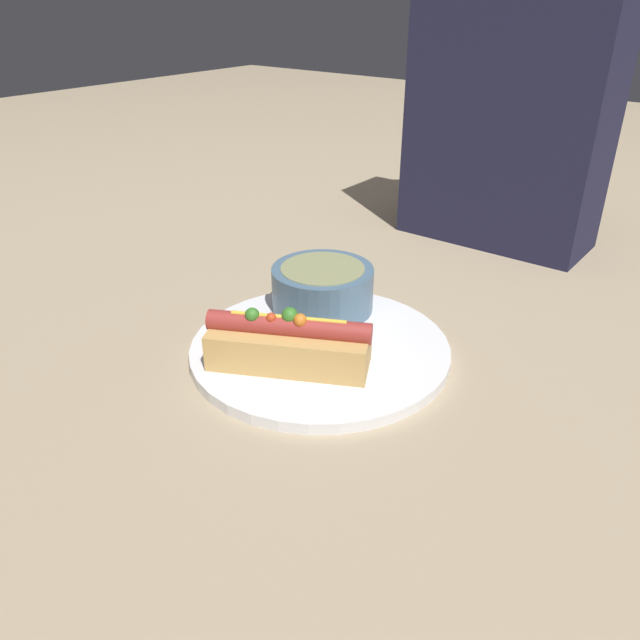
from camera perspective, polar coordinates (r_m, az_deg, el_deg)
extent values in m
plane|color=tan|center=(0.70, 0.00, -3.09)|extent=(4.00, 4.00, 0.00)
cylinder|color=white|center=(0.70, 0.00, -2.66)|extent=(0.29, 0.29, 0.01)
cube|color=tan|center=(0.65, -2.79, -2.61)|extent=(0.17, 0.13, 0.04)
cylinder|color=#9E332D|center=(0.63, -2.84, -0.63)|extent=(0.16, 0.10, 0.02)
sphere|color=#C63F1E|center=(0.63, -4.49, 0.21)|extent=(0.01, 0.01, 0.01)
sphere|color=#387A28|center=(0.64, -6.22, 0.48)|extent=(0.02, 0.02, 0.02)
sphere|color=#387A28|center=(0.63, -2.49, 0.30)|extent=(0.02, 0.02, 0.02)
sphere|color=orange|center=(0.62, -1.83, -0.01)|extent=(0.01, 0.01, 0.01)
cylinder|color=gold|center=(0.63, -2.86, 0.20)|extent=(0.11, 0.06, 0.01)
cylinder|color=slate|center=(0.76, 0.24, 2.89)|extent=(0.12, 0.12, 0.05)
cylinder|color=#8C8E60|center=(0.75, 0.24, 4.44)|extent=(0.10, 0.10, 0.01)
cube|color=#B7B7BC|center=(0.72, -4.64, -0.73)|extent=(0.08, 0.09, 0.00)
ellipsoid|color=#B7B7BC|center=(0.73, 1.27, 0.04)|extent=(0.04, 0.04, 0.01)
cube|color=#1E1E38|center=(1.01, 16.73, 17.29)|extent=(0.29, 0.13, 0.38)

